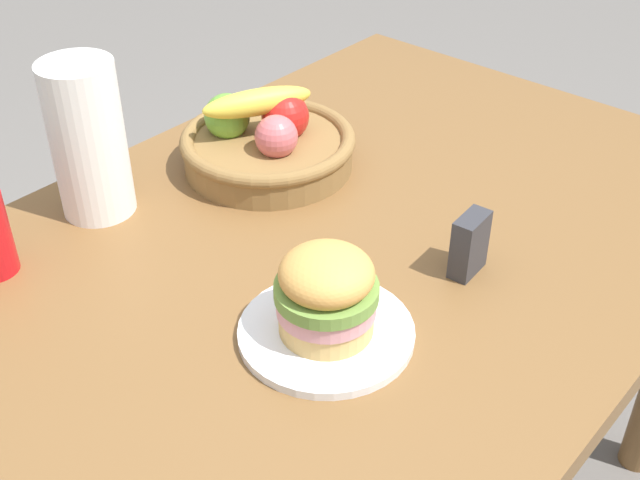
# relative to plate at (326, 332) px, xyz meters

# --- Properties ---
(dining_table) EXTENTS (1.40, 0.90, 0.75)m
(dining_table) POSITION_rel_plate_xyz_m (0.15, 0.12, -0.11)
(dining_table) COLOR brown
(dining_table) RESTS_ON ground_plane
(plate) EXTENTS (0.22, 0.22, 0.01)m
(plate) POSITION_rel_plate_xyz_m (0.00, 0.00, 0.00)
(plate) COLOR white
(plate) RESTS_ON dining_table
(sandwich) EXTENTS (0.13, 0.13, 0.12)m
(sandwich) POSITION_rel_plate_xyz_m (0.00, -0.00, 0.06)
(sandwich) COLOR #DBAD60
(sandwich) RESTS_ON plate
(fruit_basket) EXTENTS (0.29, 0.29, 0.14)m
(fruit_basket) POSITION_rel_plate_xyz_m (0.26, 0.35, 0.04)
(fruit_basket) COLOR olive
(fruit_basket) RESTS_ON dining_table
(paper_towel_roll) EXTENTS (0.11, 0.11, 0.24)m
(paper_towel_roll) POSITION_rel_plate_xyz_m (-0.01, 0.45, 0.11)
(paper_towel_roll) COLOR white
(paper_towel_roll) RESTS_ON dining_table
(napkin_holder) EXTENTS (0.06, 0.03, 0.09)m
(napkin_holder) POSITION_rel_plate_xyz_m (0.23, -0.06, 0.04)
(napkin_holder) COLOR #333338
(napkin_holder) RESTS_ON dining_table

